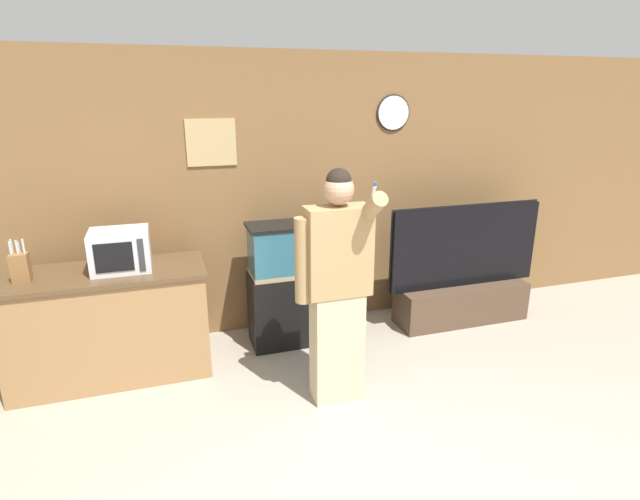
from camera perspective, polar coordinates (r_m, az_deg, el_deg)
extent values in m
cube|color=brown|center=(4.76, -4.06, 6.18)|extent=(10.00, 0.06, 2.60)
cube|color=tan|center=(4.54, -12.33, 11.92)|extent=(0.43, 0.02, 0.40)
cylinder|color=white|center=(4.99, 8.37, 15.25)|extent=(0.31, 0.03, 0.31)
cylinder|color=black|center=(4.99, 8.36, 15.25)|extent=(0.34, 0.01, 0.34)
cube|color=olive|center=(4.41, -22.80, -7.99)|extent=(1.50, 0.62, 0.87)
cube|color=#513A24|center=(4.25, -23.51, -2.48)|extent=(1.54, 0.66, 0.03)
cube|color=silver|center=(4.19, -21.85, -0.01)|extent=(0.44, 0.36, 0.32)
cube|color=black|center=(4.02, -22.49, -0.79)|extent=(0.27, 0.01, 0.22)
cube|color=#2D2D33|center=(4.01, -19.74, -0.54)|extent=(0.04, 0.01, 0.25)
cube|color=brown|center=(4.27, -31.04, -1.73)|extent=(0.12, 0.10, 0.21)
cylinder|color=#B7B7BC|center=(4.25, -31.91, 0.21)|extent=(0.02, 0.02, 0.10)
cylinder|color=#B7B7BC|center=(4.23, -31.35, 0.29)|extent=(0.02, 0.02, 0.10)
cylinder|color=#B7B7BC|center=(4.22, -30.80, 0.38)|extent=(0.02, 0.02, 0.11)
cylinder|color=#B7B7BC|center=(4.28, -31.79, 0.39)|extent=(0.02, 0.02, 0.10)
cylinder|color=#B7B7BC|center=(4.28, -31.22, 0.31)|extent=(0.02, 0.02, 0.08)
cube|color=black|center=(4.67, -1.71, -6.42)|extent=(1.02, 0.38, 0.67)
cube|color=#937F5B|center=(4.54, -1.75, -2.30)|extent=(0.99, 0.37, 0.04)
cube|color=#285B70|center=(4.47, -1.77, 0.28)|extent=(0.98, 0.36, 0.45)
cube|color=black|center=(4.41, -1.80, 2.99)|extent=(1.02, 0.38, 0.03)
cube|color=#4C3828|center=(5.30, 15.79, -5.78)|extent=(1.35, 0.40, 0.39)
cube|color=black|center=(5.11, 16.34, 0.39)|extent=(1.58, 0.05, 0.80)
cube|color=black|center=(5.13, 16.16, 0.48)|extent=(1.61, 0.01, 0.83)
cube|color=#BCAD89|center=(3.79, 1.94, -10.96)|extent=(0.37, 0.21, 0.85)
cube|color=#A37F51|center=(3.49, 2.06, -0.14)|extent=(0.46, 0.22, 0.64)
sphere|color=tan|center=(3.39, 2.14, 6.92)|extent=(0.21, 0.21, 0.21)
sphere|color=black|center=(3.38, 2.15, 7.90)|extent=(0.17, 0.17, 0.17)
cylinder|color=#A37F51|center=(3.43, -1.94, -1.23)|extent=(0.12, 0.12, 0.61)
cylinder|color=#A37F51|center=(3.35, 5.91, 4.71)|extent=(0.11, 0.34, 0.28)
cylinder|color=white|center=(3.31, 6.10, 6.38)|extent=(0.02, 0.06, 0.11)
cylinder|color=#2856B2|center=(3.28, 6.28, 7.35)|extent=(0.02, 0.03, 0.05)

